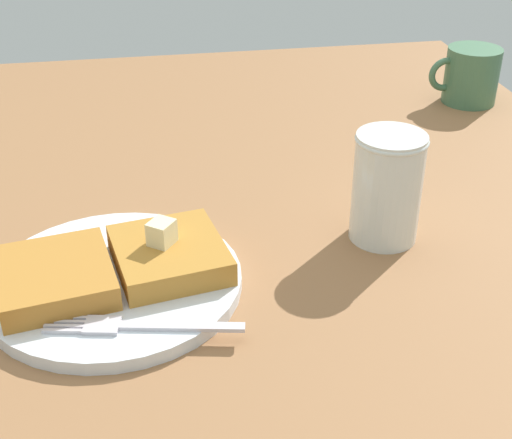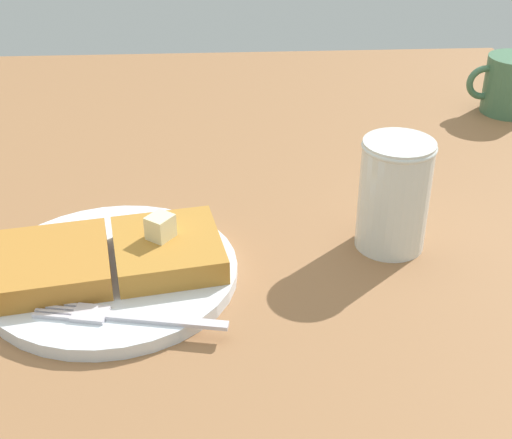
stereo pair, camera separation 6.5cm
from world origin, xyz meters
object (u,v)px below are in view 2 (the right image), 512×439
plate (113,272)px  syrup_jar (393,200)px  fork (118,316)px  coffee_mug (511,85)px

plate → syrup_jar: syrup_jar is taller
plate → fork: size_ratio=1.41×
syrup_jar → fork: bearing=25.1°
fork → coffee_mug: 66.09cm
plate → syrup_jar: bearing=-170.8°
plate → coffee_mug: coffee_mug is taller
fork → syrup_jar: (-24.84, -11.65, 3.50)cm
syrup_jar → coffee_mug: bearing=-125.8°
plate → fork: bearing=100.5°
coffee_mug → syrup_jar: bearing=54.2°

